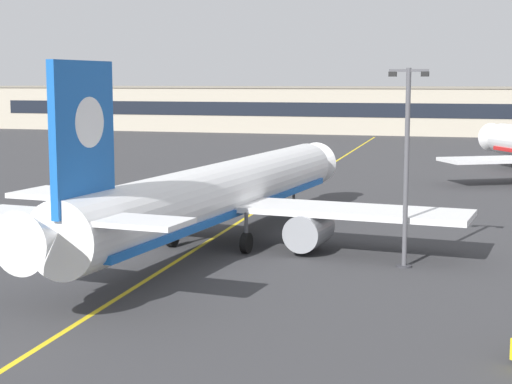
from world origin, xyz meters
The scene contains 6 objects.
ground_plane centered at (0.00, 0.00, 0.00)m, with size 400.00×400.00×0.00m, color #353538.
taxiway_centreline centered at (0.00, 30.00, 0.00)m, with size 0.30×180.00×0.01m, color yellow.
airliner_foreground centered at (1.69, 13.14, 3.37)m, with size 32.32×41.52×11.65m.
apron_lamp_post centered at (13.99, 9.90, 6.01)m, with size 2.24×0.90×11.44m.
safety_cone_by_nose_gear centered at (2.15, 29.63, 0.26)m, with size 0.44×0.44×0.55m.
terminal_building centered at (-7.00, 130.13, 4.80)m, with size 163.03×12.40×9.58m.
Camera 1 is at (18.61, -37.07, 10.71)m, focal length 57.43 mm.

